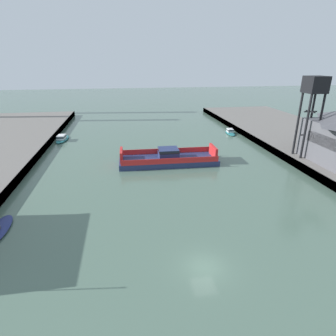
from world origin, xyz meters
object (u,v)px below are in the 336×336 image
Objects in this scene: chain_ferry at (168,159)px; moored_boat_near_left at (230,132)px; moored_boat_mid_left at (62,138)px; crane_tower at (314,93)px.

chain_ferry is 30.55m from moored_boat_near_left.
crane_tower is (52.42, -25.81, 13.43)m from moored_boat_mid_left.
crane_tower is at bearing -26.22° from moored_boat_mid_left.
crane_tower is (5.75, -25.49, 13.48)m from moored_boat_near_left.
chain_ferry is 2.38× the size of moored_boat_mid_left.
moored_boat_mid_left is at bearing 179.60° from moored_boat_near_left.
chain_ferry is 30.62m from crane_tower.
crane_tower reaches higher than moored_boat_mid_left.
moored_boat_near_left is (21.68, 21.52, -0.48)m from chain_ferry.
chain_ferry is 3.15× the size of moored_boat_near_left.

